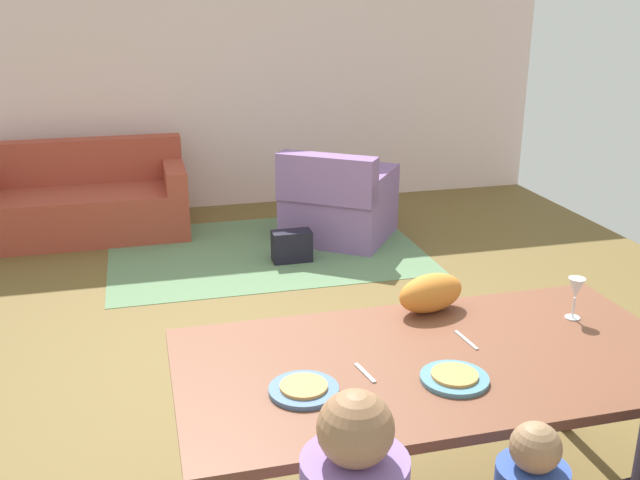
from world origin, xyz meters
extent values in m
cube|color=brown|center=(0.00, 0.41, -0.01)|extent=(6.79, 6.02, 0.02)
cube|color=silver|center=(0.00, 3.47, 1.35)|extent=(6.79, 0.10, 2.70)
cube|color=brown|center=(0.25, -1.47, 0.74)|extent=(1.99, 1.01, 0.04)
cube|color=brown|center=(-0.69, -1.03, 0.36)|extent=(0.06, 0.06, 0.72)
cube|color=brown|center=(1.18, -1.03, 0.36)|extent=(0.06, 0.06, 0.72)
cylinder|color=#4D7197|center=(-0.30, -1.59, 0.77)|extent=(0.25, 0.25, 0.02)
cylinder|color=#D89249|center=(-0.30, -1.59, 0.78)|extent=(0.17, 0.17, 0.01)
cylinder|color=teal|center=(0.25, -1.65, 0.77)|extent=(0.25, 0.25, 0.02)
cylinder|color=#DF9649|center=(0.25, -1.65, 0.78)|extent=(0.17, 0.17, 0.01)
cylinder|color=silver|center=(0.96, -1.29, 0.76)|extent=(0.06, 0.06, 0.01)
cylinder|color=silver|center=(0.96, -1.29, 0.81)|extent=(0.01, 0.01, 0.09)
cone|color=silver|center=(0.96, -1.29, 0.90)|extent=(0.07, 0.07, 0.09)
cube|color=silver|center=(-0.05, -1.52, 0.76)|extent=(0.04, 0.15, 0.01)
cube|color=silver|center=(0.43, -1.37, 0.76)|extent=(0.03, 0.17, 0.01)
sphere|color=#9D6F4C|center=(-0.30, -2.20, 1.00)|extent=(0.21, 0.21, 0.21)
sphere|color=#987552|center=(0.25, -2.20, 0.85)|extent=(0.15, 0.15, 0.15)
ellipsoid|color=orange|center=(0.40, -1.07, 0.84)|extent=(0.35, 0.24, 0.17)
cube|color=#5E8259|center=(0.19, 1.94, 0.00)|extent=(2.60, 1.80, 0.01)
cube|color=#A64130|center=(-1.34, 2.74, 0.21)|extent=(1.87, 0.84, 0.42)
cube|color=#A64130|center=(-1.34, 3.08, 0.62)|extent=(1.87, 0.20, 0.40)
cube|color=#A64130|center=(-0.50, 2.74, 0.52)|extent=(0.18, 0.84, 0.20)
cube|color=#86619C|center=(0.90, 2.14, 0.21)|extent=(1.18, 1.18, 0.42)
cube|color=#86619C|center=(0.71, 1.86, 0.62)|extent=(0.81, 0.66, 0.40)
cube|color=#86619C|center=(1.18, 1.95, 0.52)|extent=(0.64, 0.79, 0.20)
cube|color=#86619C|center=(0.63, 2.34, 0.52)|extent=(0.64, 0.79, 0.20)
cube|color=black|center=(0.35, 1.64, 0.13)|extent=(0.32, 0.16, 0.26)
camera|label=1|loc=(-0.80, -3.75, 2.10)|focal=40.28mm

